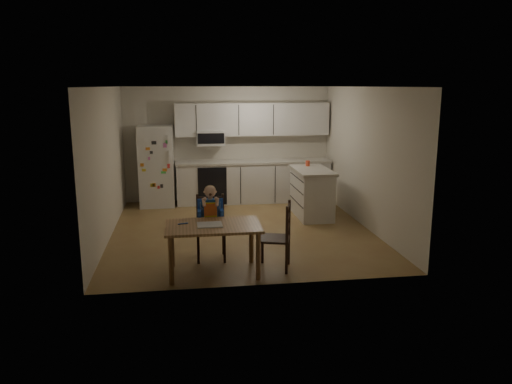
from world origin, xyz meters
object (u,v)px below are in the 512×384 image
at_px(kitchen_island, 312,193).
at_px(red_cup, 308,163).
at_px(dining_table, 213,231).
at_px(refrigerator, 157,166).
at_px(chair_booster, 211,214).
at_px(chair_side, 281,232).

bearing_deg(kitchen_island, red_cup, 89.17).
relative_size(kitchen_island, dining_table, 0.99).
relative_size(refrigerator, kitchen_island, 1.34).
height_order(red_cup, dining_table, red_cup).
bearing_deg(chair_booster, dining_table, -88.10).
distance_m(red_cup, chair_booster, 3.31).
height_order(refrigerator, kitchen_island, refrigerator).
relative_size(refrigerator, red_cup, 15.60).
height_order(dining_table, chair_side, chair_side).
distance_m(refrigerator, dining_table, 4.25).
bearing_deg(refrigerator, kitchen_island, -24.41).
bearing_deg(refrigerator, dining_table, -77.31).
relative_size(refrigerator, chair_booster, 1.53).
bearing_deg(red_cup, chair_booster, -129.65).
distance_m(refrigerator, chair_booster, 3.65).
xyz_separation_m(refrigerator, chair_side, (1.87, -4.11, -0.31)).
height_order(refrigerator, red_cup, refrigerator).
bearing_deg(dining_table, chair_booster, 89.85).
bearing_deg(refrigerator, red_cup, -18.00).
bearing_deg(kitchen_island, refrigerator, 155.59).
xyz_separation_m(refrigerator, kitchen_island, (3.03, -1.37, -0.38)).
relative_size(kitchen_island, chair_side, 1.34).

